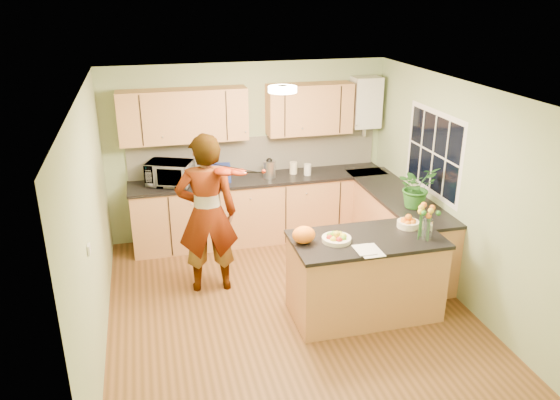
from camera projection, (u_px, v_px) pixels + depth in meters
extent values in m
plane|color=brown|center=(289.00, 309.00, 6.25)|extent=(4.50, 4.50, 0.00)
cube|color=white|center=(290.00, 90.00, 5.34)|extent=(4.00, 4.50, 0.02)
cube|color=#95AD7B|center=(248.00, 151.00, 7.82)|extent=(4.00, 0.02, 2.50)
cube|color=#95AD7B|center=(375.00, 328.00, 3.76)|extent=(4.00, 0.02, 2.50)
cube|color=#95AD7B|center=(92.00, 228.00, 5.33)|extent=(0.02, 4.50, 2.50)
cube|color=#95AD7B|center=(458.00, 192.00, 6.25)|extent=(0.02, 4.50, 2.50)
cube|color=#C37E4E|center=(260.00, 209.00, 7.87)|extent=(3.60, 0.60, 0.90)
cube|color=black|center=(260.00, 179.00, 7.69)|extent=(3.64, 0.62, 0.04)
cube|color=#C37E4E|center=(396.00, 229.00, 7.24)|extent=(0.60, 2.20, 0.90)
cube|color=black|center=(398.00, 196.00, 7.07)|extent=(0.62, 2.24, 0.04)
cube|color=silver|center=(255.00, 154.00, 7.85)|extent=(3.60, 0.02, 0.52)
cube|color=#C37E4E|center=(183.00, 116.00, 7.24)|extent=(1.70, 0.34, 0.70)
cube|color=#C37E4E|center=(309.00, 109.00, 7.65)|extent=(1.20, 0.34, 0.70)
cube|color=white|center=(366.00, 102.00, 7.83)|extent=(0.40, 0.30, 0.72)
cylinder|color=silver|center=(364.00, 129.00, 7.98)|extent=(0.06, 0.06, 0.20)
cube|color=white|center=(434.00, 153.00, 6.68)|extent=(0.01, 1.30, 1.05)
cube|color=black|center=(433.00, 153.00, 6.68)|extent=(0.01, 1.18, 0.92)
cube|color=white|center=(89.00, 249.00, 4.78)|extent=(0.02, 0.09, 0.09)
cylinder|color=#FFEABF|center=(283.00, 89.00, 5.62)|extent=(0.30, 0.30, 0.06)
cylinder|color=white|center=(283.00, 86.00, 5.61)|extent=(0.10, 0.10, 0.02)
cube|color=#C37E4E|center=(365.00, 278.00, 6.03)|extent=(1.59, 0.80, 0.90)
cube|color=black|center=(367.00, 239.00, 5.85)|extent=(1.63, 0.84, 0.04)
cylinder|color=#F3E5C2|center=(336.00, 239.00, 5.76)|extent=(0.31, 0.31, 0.05)
cylinder|color=#F3E5C2|center=(408.00, 224.00, 6.10)|extent=(0.25, 0.25, 0.07)
cylinder|color=silver|center=(427.00, 230.00, 5.78)|extent=(0.11, 0.11, 0.22)
ellipsoid|color=orange|center=(304.00, 235.00, 5.70)|extent=(0.30, 0.28, 0.19)
cube|color=silver|center=(370.00, 251.00, 5.55)|extent=(0.23, 0.31, 0.01)
imported|color=#EAB48F|center=(207.00, 214.00, 6.36)|extent=(0.74, 0.52, 1.95)
imported|color=white|center=(170.00, 173.00, 7.34)|extent=(0.70, 0.60, 0.32)
cube|color=navy|center=(220.00, 173.00, 7.50)|extent=(0.31, 0.24, 0.23)
cylinder|color=silver|center=(269.00, 169.00, 7.65)|extent=(0.17, 0.17, 0.24)
sphere|color=black|center=(269.00, 158.00, 7.59)|extent=(0.09, 0.09, 0.09)
cylinder|color=#F3E5C2|center=(293.00, 168.00, 7.82)|extent=(0.14, 0.14, 0.17)
cylinder|color=white|center=(307.00, 169.00, 7.76)|extent=(0.11, 0.11, 0.16)
imported|color=#296822|center=(416.00, 187.00, 6.57)|extent=(0.54, 0.50, 0.52)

